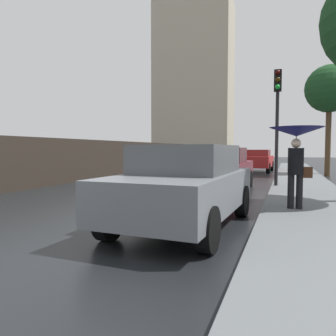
% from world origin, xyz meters
% --- Properties ---
extents(car_maroon_mid_road, '(1.73, 4.33, 1.51)m').
position_xyz_m(car_maroon_mid_road, '(2.40, 8.63, 0.76)').
color(car_maroon_mid_road, maroon).
rests_on(car_maroon_mid_road, ground).
extents(car_red_far_ahead, '(1.83, 4.04, 1.42)m').
position_xyz_m(car_red_far_ahead, '(2.78, 18.75, 0.75)').
color(car_red_far_ahead, maroon).
rests_on(car_red_far_ahead, ground).
extents(car_grey_behind_camera, '(2.00, 4.18, 1.53)m').
position_xyz_m(car_grey_behind_camera, '(2.74, 3.08, 0.80)').
color(car_grey_behind_camera, slate).
rests_on(car_grey_behind_camera, ground).
extents(pedestrian_with_umbrella_near, '(1.15, 1.15, 1.79)m').
position_xyz_m(pedestrian_with_umbrella_near, '(4.69, 4.93, 1.60)').
color(pedestrian_with_umbrella_near, black).
rests_on(pedestrian_with_umbrella_near, sidewalk_strip).
extents(traffic_light, '(0.26, 0.39, 4.13)m').
position_xyz_m(traffic_light, '(4.15, 9.62, 3.02)').
color(traffic_light, black).
rests_on(traffic_light, sidewalk_strip).
extents(street_tree_near, '(2.51, 2.51, 5.92)m').
position_xyz_m(street_tree_near, '(6.57, 16.61, 4.62)').
color(street_tree_near, '#4C3823').
rests_on(street_tree_near, ground).
extents(distant_tower, '(10.48, 10.96, 25.70)m').
position_xyz_m(distant_tower, '(-7.59, 41.74, 11.20)').
color(distant_tower, '#B2A88E').
rests_on(distant_tower, ground).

